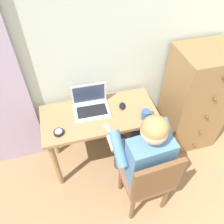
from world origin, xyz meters
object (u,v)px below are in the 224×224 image
desk (100,123)px  coffee_mug (146,115)px  chair (149,179)px  computer_mouse (122,106)px  desk_clock (59,132)px  laptop (91,105)px  person_seated (142,150)px  dresser (195,101)px

desk → coffee_mug: (0.41, -0.17, 0.18)m
desk → chair: chair is taller
computer_mouse → desk_clock: 0.66m
chair → laptop: bearing=114.8°
desk_clock → laptop: bearing=34.6°
person_seated → coffee_mug: person_seated is taller
chair → coffee_mug: 0.58m
dresser → laptop: (-1.14, 0.06, 0.17)m
coffee_mug → chair: bearing=-104.9°
desk → coffee_mug: 0.48m
computer_mouse → desk_clock: computer_mouse is taller
dresser → coffee_mug: 0.72m
chair → computer_mouse: 0.73m
chair → person_seated: bearing=93.2°
desk → person_seated: 0.55m
chair → desk_clock: 0.89m
coffee_mug → computer_mouse: bearing=130.8°
desk_clock → coffee_mug: 0.81m
person_seated → desk_clock: size_ratio=13.52×
dresser → desk: bearing=-178.2°
desk → desk_clock: (-0.40, -0.14, 0.15)m
desk → chair: size_ratio=1.24×
laptop → desk_clock: size_ratio=3.84×
desk → dresser: size_ratio=0.89×
desk → person_seated: bearing=-59.8°
dresser → person_seated: bearing=-148.0°
chair → computer_mouse: bearing=93.5°
desk → chair: (0.28, -0.65, -0.11)m
person_seated → desk: bearing=120.2°
desk_clock → coffee_mug: bearing=-1.8°
dresser → coffee_mug: (-0.67, -0.20, 0.17)m
laptop → desk_clock: 0.41m
computer_mouse → coffee_mug: bearing=-30.1°
computer_mouse → coffee_mug: coffee_mug is taller
desk → desk_clock: 0.45m
dresser → chair: dresser is taller
dresser → desk_clock: dresser is taller
dresser → desk_clock: (-1.48, -0.18, 0.14)m
dresser → laptop: size_ratio=3.62×
desk → computer_mouse: size_ratio=11.19×
dresser → chair: 1.06m
dresser → computer_mouse: dresser is taller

